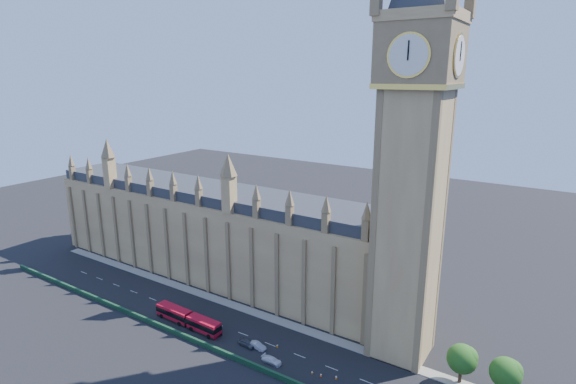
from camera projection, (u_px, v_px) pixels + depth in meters
The scene contains 15 objects.
ground at pixel (230, 329), 110.39m from camera, with size 400.00×400.00×0.00m, color black.
palace_westminster at pixel (212, 232), 137.85m from camera, with size 120.00×20.00×28.00m.
elizabeth_tower at pixel (417, 107), 87.98m from camera, with size 20.59×20.59×105.00m.
bridge_parapet at pixel (205, 345), 102.92m from camera, with size 160.00×0.60×1.20m, color #1E4C2D.
kerb_north at pixel (254, 312), 118.09m from camera, with size 160.00×3.00×0.16m, color gray.
tree_east_near at pixel (463, 358), 89.79m from camera, with size 6.00×6.00×8.50m.
tree_east_far at pixel (507, 372), 85.59m from camera, with size 6.00×6.00×8.50m.
red_bus at pixel (188, 319), 111.60m from camera, with size 20.18×3.59×3.42m.
car_grey at pixel (247, 343), 103.32m from camera, with size 1.80×4.47×1.52m, color #43464B.
car_silver at pixel (257, 346), 102.44m from camera, with size 1.51×4.32×1.42m, color #AFB0B7.
car_white at pixel (272, 360), 97.25m from camera, with size 1.90×4.69×1.36m, color white.
cone_a at pixel (277, 346), 102.94m from camera, with size 0.54×0.54×0.78m.
cone_b at pixel (321, 375), 92.95m from camera, with size 0.58×0.58×0.73m.
cone_c at pixel (336, 377), 92.23m from camera, with size 0.62×0.62×0.79m.
cone_d at pixel (312, 372), 93.79m from camera, with size 0.51×0.51×0.66m.
Camera 1 is at (65.15, -74.81, 60.72)m, focal length 28.00 mm.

